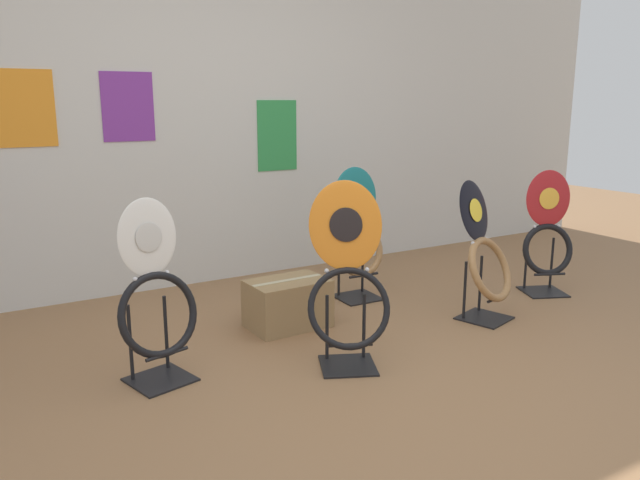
% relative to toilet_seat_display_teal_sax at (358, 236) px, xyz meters
% --- Properties ---
extents(ground_plane, '(14.00, 14.00, 0.00)m').
position_rel_toilet_seat_display_teal_sax_xyz_m(ground_plane, '(-0.69, -1.34, -0.44)').
color(ground_plane, '#8E6642').
extents(wall_back, '(8.00, 0.07, 2.60)m').
position_rel_toilet_seat_display_teal_sax_xyz_m(wall_back, '(-0.69, 0.95, 0.86)').
color(wall_back, silver).
rests_on(wall_back, ground_plane).
extents(toilet_seat_display_teal_sax, '(0.37, 0.29, 0.91)m').
position_rel_toilet_seat_display_teal_sax_xyz_m(toilet_seat_display_teal_sax, '(0.00, 0.00, 0.00)').
color(toilet_seat_display_teal_sax, black).
rests_on(toilet_seat_display_teal_sax, ground_plane).
extents(toilet_seat_display_orange_sun, '(0.50, 0.46, 0.95)m').
position_rel_toilet_seat_display_teal_sax_xyz_m(toilet_seat_display_orange_sun, '(-0.67, -0.89, -0.00)').
color(toilet_seat_display_orange_sun, black).
rests_on(toilet_seat_display_orange_sun, ground_plane).
extents(toilet_seat_display_jazz_black, '(0.46, 0.40, 0.87)m').
position_rel_toilet_seat_display_teal_sax_xyz_m(toilet_seat_display_jazz_black, '(0.44, -0.75, -0.05)').
color(toilet_seat_display_jazz_black, black).
rests_on(toilet_seat_display_jazz_black, ground_plane).
extents(toilet_seat_display_white_plain, '(0.44, 0.34, 0.90)m').
position_rel_toilet_seat_display_teal_sax_xyz_m(toilet_seat_display_white_plain, '(-1.57, -0.59, -0.04)').
color(toilet_seat_display_white_plain, black).
rests_on(toilet_seat_display_white_plain, ground_plane).
extents(toilet_seat_display_crimson_swirl, '(0.39, 0.37, 0.87)m').
position_rel_toilet_seat_display_teal_sax_xyz_m(toilet_seat_display_crimson_swirl, '(1.21, -0.58, -0.03)').
color(toilet_seat_display_crimson_swirl, black).
rests_on(toilet_seat_display_crimson_swirl, ground_plane).
extents(storage_box, '(0.48, 0.33, 0.29)m').
position_rel_toilet_seat_display_teal_sax_xyz_m(storage_box, '(-0.68, -0.24, -0.29)').
color(storage_box, '#93754C').
rests_on(storage_box, ground_plane).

